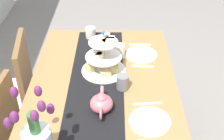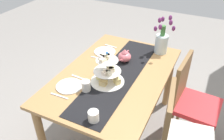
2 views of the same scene
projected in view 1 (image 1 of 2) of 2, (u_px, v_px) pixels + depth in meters
dining_table at (103, 98)px, 1.96m from camera, size 1.46×0.94×0.75m
chair_right at (12, 90)px, 2.24m from camera, size 0.48×0.48×0.91m
table_runner at (96, 85)px, 1.90m from camera, size 1.37×0.35×0.00m
tiered_cake_stand at (104, 59)px, 1.96m from camera, size 0.30×0.30×0.30m
teapot at (101, 103)px, 1.67m from camera, size 0.24×0.13×0.14m
cream_jug at (91, 33)px, 2.37m from camera, size 0.08×0.08×0.08m
dinner_plate_left at (150, 121)px, 1.63m from camera, size 0.23×0.23×0.01m
knife_left at (147, 104)px, 1.75m from camera, size 0.03×0.17×0.01m
dinner_plate_right at (141, 55)px, 2.18m from camera, size 0.23×0.23×0.01m
fork_right at (143, 66)px, 2.06m from camera, size 0.03×0.15×0.01m
knife_right at (140, 45)px, 2.30m from camera, size 0.02×0.17×0.01m
mug_grey at (123, 82)px, 1.84m from camera, size 0.08×0.08×0.09m
mug_white_text at (119, 51)px, 2.14m from camera, size 0.08×0.08×0.09m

